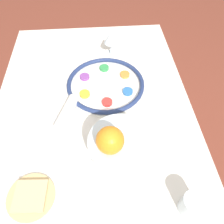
{
  "coord_description": "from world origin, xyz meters",
  "views": [
    {
      "loc": [
        0.54,
        0.03,
        1.47
      ],
      "look_at": [
        0.01,
        0.08,
        0.78
      ],
      "focal_mm": 35.0,
      "sensor_mm": 36.0,
      "label": 1
    }
  ],
  "objects": [
    {
      "name": "seder_plate",
      "position": [
        -0.18,
        0.06,
        0.75
      ],
      "size": [
        0.36,
        0.36,
        0.03
      ],
      "color": "white",
      "rests_on": "dining_table"
    },
    {
      "name": "bread_plate",
      "position": [
        0.31,
        -0.21,
        0.75
      ],
      "size": [
        0.16,
        0.16,
        0.02
      ],
      "color": "tan",
      "rests_on": "dining_table"
    },
    {
      "name": "wine_glass",
      "position": [
        -0.42,
        0.1,
        0.83
      ],
      "size": [
        0.07,
        0.07,
        0.13
      ],
      "color": "silver",
      "rests_on": "dining_table"
    },
    {
      "name": "spoon",
      "position": [
        0.01,
        -0.15,
        0.74
      ],
      "size": [
        0.16,
        0.07,
        0.01
      ],
      "color": "silver",
      "rests_on": "dining_table"
    },
    {
      "name": "ground_plane",
      "position": [
        0.0,
        0.0,
        0.0
      ],
      "size": [
        8.0,
        8.0,
        0.0
      ],
      "primitive_type": "plane",
      "color": "brown"
    },
    {
      "name": "cup_near",
      "position": [
        0.38,
        0.29,
        0.78
      ],
      "size": [
        0.07,
        0.07,
        0.08
      ],
      "color": "silver",
      "rests_on": "dining_table"
    },
    {
      "name": "orange_fruit",
      "position": [
        0.21,
        0.05,
        0.91
      ],
      "size": [
        0.09,
        0.09,
        0.09
      ],
      "color": "orange",
      "rests_on": "fruit_stand"
    },
    {
      "name": "fruit_stand",
      "position": [
        0.19,
        0.09,
        0.84
      ],
      "size": [
        0.22,
        0.22,
        0.13
      ],
      "color": "silver",
      "rests_on": "dining_table"
    },
    {
      "name": "napkin_roll",
      "position": [
        -0.02,
        -0.11,
        0.76
      ],
      "size": [
        0.17,
        0.1,
        0.05
      ],
      "color": "white",
      "rests_on": "dining_table"
    },
    {
      "name": "dining_table",
      "position": [
        0.0,
        0.0,
        0.37
      ],
      "size": [
        1.38,
        0.86,
        0.74
      ],
      "color": "silver",
      "rests_on": "ground_plane"
    }
  ]
}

